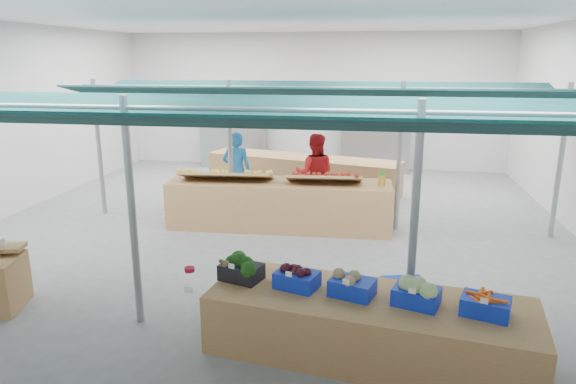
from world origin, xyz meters
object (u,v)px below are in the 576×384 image
crate_stack (403,303)px  vendor_right (315,174)px  vendor_left (237,171)px  fruit_counter (279,205)px  veg_counter (368,326)px

crate_stack → vendor_right: 5.16m
vendor_left → fruit_counter: bearing=135.1°
fruit_counter → crate_stack: fruit_counter is taller
veg_counter → vendor_right: vendor_right is taller
fruit_counter → vendor_left: (-1.20, 1.10, 0.42)m
fruit_counter → vendor_left: bearing=135.1°
vendor_right → crate_stack: bearing=107.6°
fruit_counter → vendor_right: size_ratio=2.50×
fruit_counter → veg_counter: bearing=-69.2°
crate_stack → vendor_right: bearing=110.0°
crate_stack → vendor_left: vendor_left is taller
crate_stack → fruit_counter: bearing=122.3°
vendor_left → vendor_right: (1.80, 0.00, 0.00)m
crate_stack → vendor_left: (-3.55, 4.81, 0.59)m
veg_counter → vendor_left: (-3.12, 5.58, 0.55)m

